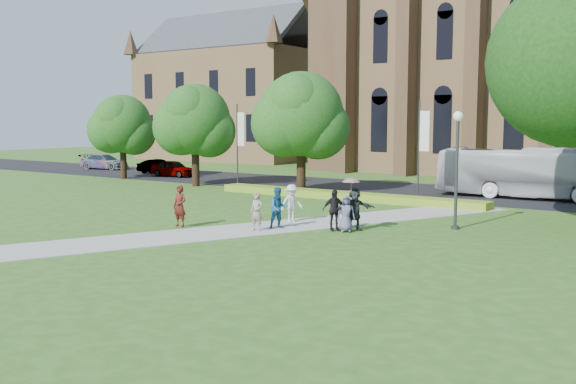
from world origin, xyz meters
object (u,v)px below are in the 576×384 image
Objects in this scene: car_2 at (104,162)px; streetlamp at (457,155)px; tour_coach at (532,173)px; pedestrian_0 at (180,206)px; car_1 at (159,166)px; car_0 at (173,168)px.

streetlamp is at bearing -120.46° from car_2.
tour_coach is 22.64m from pedestrian_0.
car_2 is (-8.22, 0.62, 0.10)m from car_1.
car_1 is 8.24m from car_2.
pedestrian_0 is at bearing -149.79° from car_1.
pedestrian_0 is (30.64, -21.07, 0.23)m from car_2.
streetlamp is 2.80× the size of pedestrian_0.
pedestrian_0 is (-10.41, -20.10, -0.63)m from tour_coach.
tour_coach is 29.41m from car_0.
car_1 is at bearing -105.37° from car_2.
car_2 is at bearing 140.94° from pedestrian_0.
streetlamp reaches higher than car_2.
pedestrian_0 is (-10.46, -6.62, -2.32)m from streetlamp.
car_0 is 2.22× the size of pedestrian_0.
car_2 is (-11.67, 2.25, 0.02)m from car_0.
streetlamp reaches higher than car_1.
pedestrian_0 is at bearing 150.11° from tour_coach.
car_2 is 2.69× the size of pedestrian_0.
car_2 is (-41.10, 14.45, -2.54)m from streetlamp.
car_2 reaches higher than car_1.
pedestrian_0 is (18.97, -18.82, 0.25)m from car_0.
car_1 is (-32.88, 13.83, -2.64)m from streetlamp.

